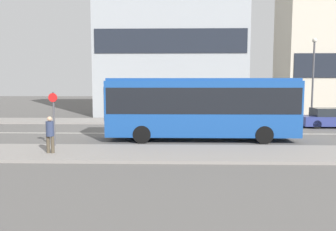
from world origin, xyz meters
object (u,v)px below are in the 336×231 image
at_px(pedestrian_near_stop, 50,132).
at_px(parked_car_0, 331,118).
at_px(city_bus, 201,105).
at_px(bus_stop_sign, 54,114).
at_px(street_lamp, 313,71).

bearing_deg(pedestrian_near_stop, parked_car_0, 30.90).
height_order(parked_car_0, pedestrian_near_stop, pedestrian_near_stop).
relative_size(city_bus, bus_stop_sign, 3.97).
bearing_deg(street_lamp, parked_car_0, -69.43).
distance_m(bus_stop_sign, street_lamp, 19.53).
distance_m(city_bus, pedestrian_near_stop, 8.22).
bearing_deg(bus_stop_sign, pedestrian_near_stop, -75.10).
bearing_deg(pedestrian_near_stop, street_lamp, 36.34).
bearing_deg(pedestrian_near_stop, city_bus, 31.90).
relative_size(pedestrian_near_stop, bus_stop_sign, 0.61).
bearing_deg(pedestrian_near_stop, bus_stop_sign, 105.44).
bearing_deg(bus_stop_sign, city_bus, 18.94).
bearing_deg(city_bus, street_lamp, 38.47).
height_order(city_bus, pedestrian_near_stop, city_bus).
bearing_deg(street_lamp, bus_stop_sign, -149.07).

